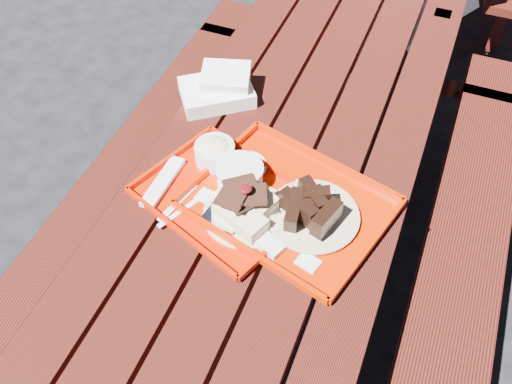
% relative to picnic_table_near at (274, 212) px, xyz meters
% --- Properties ---
extents(ground, '(60.00, 60.00, 0.00)m').
position_rel_picnic_table_near_xyz_m(ground, '(0.00, 0.00, -0.56)').
color(ground, black).
rests_on(ground, ground).
extents(picnic_table_near, '(1.41, 2.40, 0.75)m').
position_rel_picnic_table_near_xyz_m(picnic_table_near, '(0.00, 0.00, 0.00)').
color(picnic_table_near, '#45140D').
rests_on(picnic_table_near, ground).
extents(near_tray, '(0.51, 0.45, 0.13)m').
position_rel_picnic_table_near_xyz_m(near_tray, '(-0.09, -0.14, 0.22)').
color(near_tray, '#C11801').
rests_on(near_tray, picnic_table_near).
extents(far_tray, '(0.57, 0.50, 0.08)m').
position_rel_picnic_table_near_xyz_m(far_tray, '(0.07, -0.12, 0.21)').
color(far_tray, '#BC2100').
rests_on(far_tray, picnic_table_near).
extents(white_cloth, '(0.27, 0.26, 0.09)m').
position_rel_picnic_table_near_xyz_m(white_cloth, '(-0.27, 0.22, 0.23)').
color(white_cloth, white).
rests_on(white_cloth, picnic_table_near).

